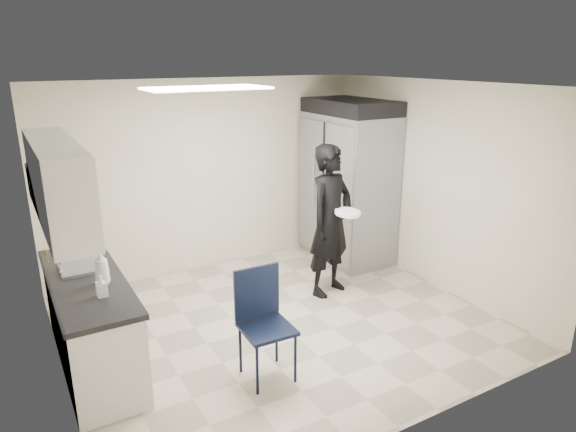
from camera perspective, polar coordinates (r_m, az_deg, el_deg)
floor at (r=5.90m, az=-0.83°, el=-11.77°), size 4.50×4.50×0.00m
ceiling at (r=5.16m, az=-0.96°, el=14.32°), size 4.50×4.50×0.00m
back_wall at (r=7.14m, az=-8.74°, el=4.48°), size 4.50×0.00×4.50m
left_wall at (r=4.78m, az=-25.23°, el=-3.63°), size 0.00×4.00×4.00m
right_wall at (r=6.73m, az=16.12°, el=3.19°), size 0.00×4.00×4.00m
ceiling_panel at (r=5.26m, az=-9.04°, el=13.86°), size 1.20×0.60×0.02m
lower_counter at (r=5.33m, az=-20.98°, el=-11.19°), size 0.60×1.90×0.86m
countertop at (r=5.14m, az=-21.53°, el=-6.72°), size 0.64×1.95×0.05m
sink at (r=5.38m, az=-21.73°, el=-5.84°), size 0.42×0.40×0.14m
faucet at (r=5.30m, az=-24.04°, el=-4.70°), size 0.02×0.02×0.24m
upper_cabinets at (r=4.84m, az=-24.22°, el=3.28°), size 0.35×1.80×0.75m
towel_dispenser at (r=6.00m, az=-25.87°, el=3.55°), size 0.22×0.30×0.35m
notice_sticker_left at (r=4.90m, az=-25.16°, el=-4.12°), size 0.00×0.12×0.07m
notice_sticker_right at (r=5.10m, az=-25.33°, el=-3.80°), size 0.00×0.12×0.07m
commercial_fridge at (r=7.45m, az=6.68°, el=3.12°), size 0.80×1.35×2.10m
fridge_compressor at (r=7.25m, az=7.01°, el=11.96°), size 0.80×1.35×0.20m
folding_chair at (r=4.78m, az=-2.34°, el=-12.42°), size 0.46×0.46×1.01m
man_tuxedo at (r=6.29m, az=4.75°, el=-0.54°), size 0.80×0.65×1.89m
bucket_lid at (r=6.10m, az=6.65°, el=0.37°), size 0.39×0.39×0.04m
soap_bottle_a at (r=4.89m, az=-20.00°, el=-5.36°), size 0.18×0.18×0.33m
soap_bottle_b at (r=4.68m, az=-20.02°, el=-7.30°), size 0.09×0.09×0.19m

